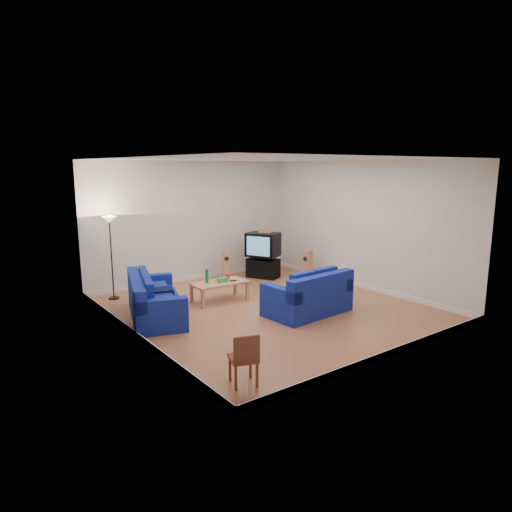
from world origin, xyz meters
TOP-DOWN VIEW (x-y plane):
  - room at (0.00, 0.00)m, footprint 6.01×6.51m
  - sofa_three_seat at (-2.27, 0.89)m, footprint 1.59×2.41m
  - sofa_loveseat at (0.48, -0.83)m, footprint 1.86×1.13m
  - coffee_table at (-0.56, 1.04)m, footprint 1.28×0.67m
  - bottle at (-0.84, 1.14)m, footprint 0.10×0.10m
  - tissue_box at (-0.51, 1.00)m, footprint 0.25×0.16m
  - red_canister at (-0.27, 1.15)m, footprint 0.12×0.12m
  - remote at (-0.27, 0.93)m, footprint 0.17×0.08m
  - tv_stand at (1.65, 2.30)m, footprint 0.80×0.98m
  - av_receiver at (1.70, 2.33)m, footprint 0.51×0.53m
  - television at (1.59, 2.24)m, footprint 0.94×1.03m
  - centre_speaker at (1.67, 2.27)m, footprint 0.38×0.36m
  - speaker_left at (0.67, 2.70)m, footprint 0.27×0.30m
  - speaker_right at (2.45, 1.36)m, footprint 0.29×0.24m
  - floor_lamp at (-2.45, 2.70)m, footprint 0.33×0.33m
  - dining_chair at (-2.47, -2.68)m, footprint 0.47×0.47m

SIDE VIEW (x-z plane):
  - tv_stand at x=1.65m, z-range 0.00..0.52m
  - sofa_three_seat at x=-2.27m, z-range -0.11..0.75m
  - sofa_loveseat at x=0.48m, z-range -0.11..0.79m
  - coffee_table at x=-0.56m, z-range 0.18..0.63m
  - speaker_right at x=2.45m, z-range 0.00..0.82m
  - speaker_left at x=0.67m, z-range 0.00..0.83m
  - dining_chair at x=-2.47m, z-range 0.05..0.83m
  - remote at x=-0.27m, z-range 0.46..0.48m
  - tissue_box at x=-0.51m, z-range 0.46..0.56m
  - red_canister at x=-0.27m, z-range 0.46..0.60m
  - av_receiver at x=1.70m, z-range 0.52..0.62m
  - bottle at x=-0.84m, z-range 0.46..0.77m
  - television at x=1.59m, z-range 0.62..1.27m
  - centre_speaker at x=1.67m, z-range 1.27..1.40m
  - room at x=0.00m, z-range -0.06..3.15m
  - floor_lamp at x=-2.45m, z-range 0.63..2.57m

